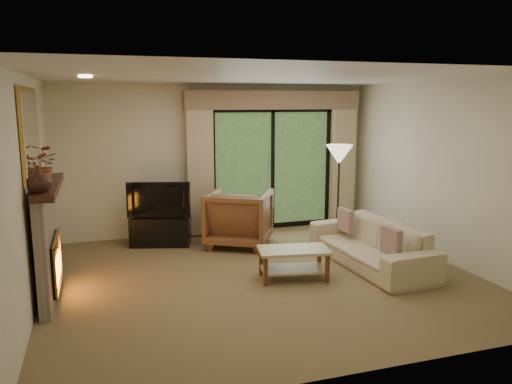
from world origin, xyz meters
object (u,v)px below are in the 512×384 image
object	(u,v)px
media_console	(161,231)
sofa	(370,244)
armchair	(239,218)
coffee_table	(293,264)

from	to	relation	value
media_console	sofa	world-z (taller)	sofa
armchair	sofa	xyz separation A→B (m)	(1.49, -1.54, -0.14)
media_console	sofa	distance (m)	3.33
sofa	coffee_table	distance (m)	1.26
media_console	coffee_table	world-z (taller)	media_console
sofa	coffee_table	bearing A→B (deg)	-84.69
sofa	coffee_table	xyz separation A→B (m)	(-1.24, -0.18, -0.11)
media_console	coffee_table	distance (m)	2.58
armchair	coffee_table	world-z (taller)	armchair
media_console	armchair	size ratio (longest dim) A/B	0.95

